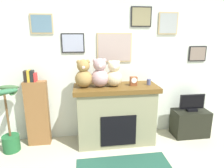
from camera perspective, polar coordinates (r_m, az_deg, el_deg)
back_wall at (r=3.83m, az=0.30°, el=4.15°), size 5.20×0.15×2.60m
fireplace at (r=3.71m, az=1.07°, el=-8.51°), size 1.49×0.66×1.08m
bookshelf at (r=3.82m, az=-20.65°, el=-7.40°), size 0.39×0.16×1.39m
potted_plant at (r=3.84m, az=-27.56°, el=-10.04°), size 0.58×0.55×1.16m
tv_stand at (r=4.31m, az=21.42°, el=-10.31°), size 0.68×0.40×0.52m
television at (r=4.16m, az=21.95°, el=-5.12°), size 0.50×0.14×0.33m
candle_jar at (r=3.65m, az=10.49°, el=0.60°), size 0.07×0.07×0.11m
mantel_clock at (r=3.56m, az=6.18°, el=0.83°), size 0.12×0.09×0.16m
teddy_bear_grey at (r=3.42m, az=-8.13°, el=2.58°), size 0.30×0.30×0.48m
teddy_bear_tan at (r=3.43m, az=-3.50°, el=2.87°), size 0.31×0.31×0.50m
teddy_bear_brown at (r=3.46m, az=0.57°, el=2.70°), size 0.28×0.28×0.46m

